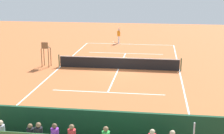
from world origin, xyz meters
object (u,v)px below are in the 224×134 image
(tennis_racket, at_px, (113,42))
(tennis_ball_far, at_px, (106,49))
(tennis_ball_near, at_px, (105,47))
(tennis_player, at_px, (119,35))
(umpire_chair, at_px, (46,52))
(tennis_net, at_px, (119,63))

(tennis_racket, bearing_deg, tennis_ball_far, 86.76)
(tennis_ball_near, height_order, tennis_ball_far, same)
(tennis_racket, bearing_deg, tennis_player, 141.11)
(tennis_ball_far, bearing_deg, tennis_racket, -93.24)
(tennis_player, bearing_deg, tennis_racket, -38.89)
(umpire_chair, bearing_deg, tennis_net, -178.96)
(tennis_net, xyz_separation_m, tennis_ball_far, (2.28, -7.85, -0.47))
(tennis_player, distance_m, tennis_racket, 1.36)
(umpire_chair, relative_size, tennis_ball_near, 32.42)
(tennis_net, distance_m, umpire_chair, 6.25)
(tennis_ball_near, xyz_separation_m, tennis_ball_far, (-0.25, 0.94, 0.00))
(tennis_ball_near, bearing_deg, tennis_ball_far, 105.07)
(tennis_net, distance_m, tennis_player, 11.54)
(tennis_player, relative_size, tennis_ball_far, 29.18)
(umpire_chair, bearing_deg, tennis_ball_far, -116.19)
(tennis_player, xyz_separation_m, tennis_ball_far, (0.95, 3.60, -0.98))
(tennis_net, height_order, tennis_ball_far, tennis_net)
(tennis_player, height_order, tennis_ball_far, tennis_player)
(tennis_racket, height_order, tennis_ball_far, tennis_ball_far)
(tennis_ball_near, bearing_deg, tennis_net, 106.09)
(tennis_player, bearing_deg, tennis_ball_near, 65.68)
(tennis_net, bearing_deg, tennis_ball_far, -73.79)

